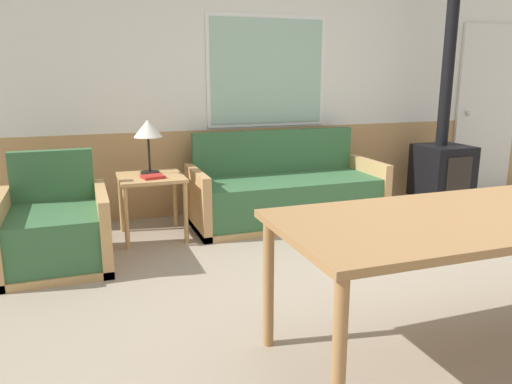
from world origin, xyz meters
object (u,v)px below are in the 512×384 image
object	(u,v)px
couch	(286,195)
wood_stove	(443,155)
table_lamp	(148,131)
dining_table	(475,226)
side_table	(151,186)
armchair	(55,233)

from	to	relation	value
couch	wood_stove	xyz separation A→B (m)	(1.89, -0.01, 0.31)
wood_stove	table_lamp	bearing A→B (deg)	179.06
couch	dining_table	distance (m)	2.59
couch	side_table	xyz separation A→B (m)	(-1.35, -0.06, 0.21)
dining_table	wood_stove	size ratio (longest dim) A/B	0.84
couch	wood_stove	distance (m)	1.92
dining_table	wood_stove	bearing A→B (deg)	53.03
armchair	wood_stove	xyz separation A→B (m)	(4.05, 0.50, 0.32)
dining_table	table_lamp	bearing A→B (deg)	116.87
couch	dining_table	world-z (taller)	couch
dining_table	wood_stove	xyz separation A→B (m)	(1.92, 2.54, -0.12)
table_lamp	armchair	bearing A→B (deg)	-146.04
side_table	table_lamp	distance (m)	0.49
wood_stove	armchair	bearing A→B (deg)	-172.97
armchair	side_table	size ratio (longest dim) A/B	1.50
table_lamp	dining_table	size ratio (longest dim) A/B	0.23
table_lamp	wood_stove	world-z (taller)	wood_stove
armchair	side_table	xyz separation A→B (m)	(0.81, 0.45, 0.22)
table_lamp	couch	bearing A→B (deg)	-1.84
couch	table_lamp	xyz separation A→B (m)	(-1.34, 0.04, 0.69)
side_table	dining_table	world-z (taller)	dining_table
couch	armchair	world-z (taller)	couch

